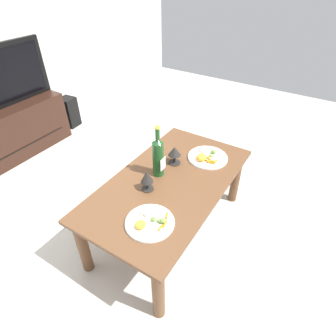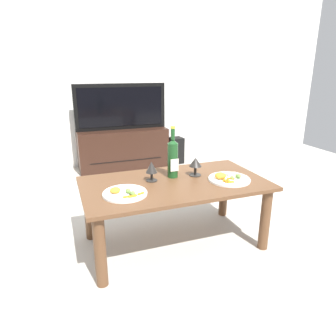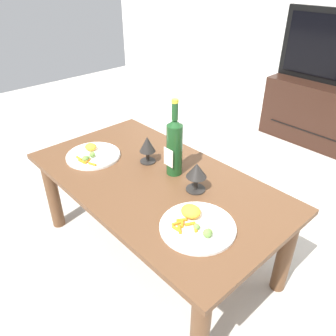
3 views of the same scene
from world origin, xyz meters
name	(u,v)px [view 3 (image 3 of 3)]	position (x,y,z in m)	size (l,w,h in m)	color
ground_plane	(156,252)	(0.00, 0.00, 0.00)	(6.40, 6.40, 0.00)	#B7B2A8
dining_table	(155,193)	(0.00, 0.00, 0.39)	(1.26, 0.69, 0.48)	brown
tv_stand	(333,117)	(0.04, 1.90, 0.25)	(1.10, 0.41, 0.51)	black
wine_bottle	(174,145)	(0.03, 0.10, 0.62)	(0.07, 0.08, 0.37)	#19471E
goblet_left	(147,146)	(-0.14, 0.08, 0.57)	(0.08, 0.08, 0.14)	black
goblet_right	(196,172)	(0.19, 0.08, 0.57)	(0.09, 0.09, 0.13)	black
dinner_plate_left	(93,155)	(-0.37, -0.10, 0.49)	(0.28, 0.28, 0.05)	white
dinner_plate_right	(197,224)	(0.36, -0.10, 0.49)	(0.29, 0.29, 0.06)	white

